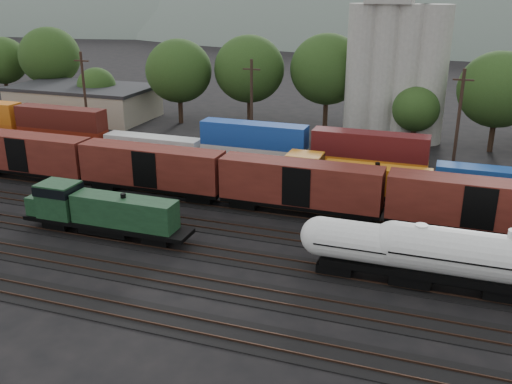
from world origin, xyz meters
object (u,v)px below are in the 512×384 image
(green_locomotive, at_px, (97,210))
(tank_car_a, at_px, (419,252))
(orange_locomotive, at_px, (346,178))
(grain_silo, at_px, (395,57))

(green_locomotive, xyz_separation_m, tank_car_a, (26.46, 0.00, 0.33))
(green_locomotive, relative_size, orange_locomotive, 0.90)
(orange_locomotive, bearing_deg, tank_car_a, -62.04)
(tank_car_a, bearing_deg, green_locomotive, -180.00)
(green_locomotive, height_order, grain_silo, grain_silo)
(green_locomotive, distance_m, grain_silo, 46.31)
(green_locomotive, bearing_deg, tank_car_a, 0.00)
(orange_locomotive, distance_m, grain_silo, 27.47)
(tank_car_a, distance_m, orange_locomotive, 16.98)
(tank_car_a, bearing_deg, orange_locomotive, 117.96)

